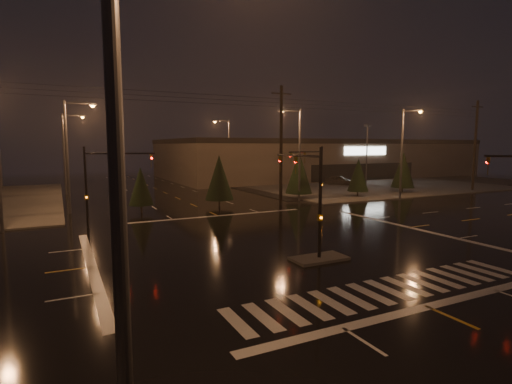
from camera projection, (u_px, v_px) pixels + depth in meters
ground at (282, 243)px, 24.89m from camera, size 140.00×140.00×0.00m
sidewalk_ne at (349, 183)px, 64.82m from camera, size 36.00×36.00×0.12m
median_island at (319, 258)px, 21.32m from camera, size 3.00×1.60×0.15m
crosswalk at (388, 290)px, 16.88m from camera, size 15.00×2.60×0.01m
stop_bar_near at (427, 307)px, 15.10m from camera, size 16.00×0.50×0.01m
stop_bar_far at (218, 216)px, 34.67m from camera, size 16.00×0.50×0.01m
parking_lot at (381, 183)px, 65.26m from camera, size 50.00×24.00×0.08m
retail_building at (317, 157)px, 80.82m from camera, size 60.20×28.30×7.20m
signal_mast_median at (310, 188)px, 21.72m from camera, size 0.25×4.59×6.00m
signal_mast_ne at (315, 170)px, 37.66m from camera, size 4.84×1.86×6.00m
signal_mast_nw at (101, 177)px, 29.26m from camera, size 4.84×1.86×6.00m
streetlight_0 at (139, 164)px, 5.93m from camera, size 2.77×0.32×10.00m
streetlight_1 at (71, 149)px, 35.28m from camera, size 2.77×0.32×10.00m
streetlight_2 at (67, 148)px, 49.51m from camera, size 2.77×0.32×10.00m
streetlight_3 at (297, 148)px, 43.39m from camera, size 2.77×0.32×10.00m
streetlight_4 at (227, 147)px, 61.18m from camera, size 2.77×0.32×10.00m
streetlight_6 at (404, 148)px, 43.89m from camera, size 0.32×2.77×10.00m
utility_pole_1 at (281, 145)px, 40.17m from camera, size 2.20×0.32×12.00m
utility_pole_2 at (475, 145)px, 53.43m from camera, size 2.20×0.32×12.00m
conifer_0 at (299, 172)px, 45.12m from camera, size 3.02×3.02×5.43m
conifer_1 at (358, 175)px, 47.11m from camera, size 2.47×2.47×4.55m
conifer_2 at (403, 170)px, 51.33m from camera, size 2.94×2.94×5.29m
conifer_3 at (141, 186)px, 36.10m from camera, size 2.22×2.22×4.16m
conifer_4 at (219, 177)px, 39.63m from camera, size 2.85×2.85×5.15m
car_parked at (340, 180)px, 61.32m from camera, size 4.02×4.80×1.55m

